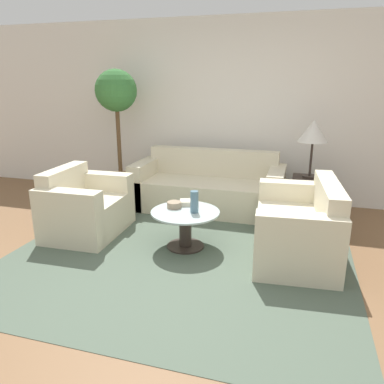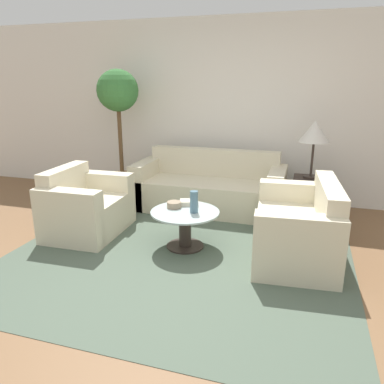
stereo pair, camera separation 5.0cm
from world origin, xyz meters
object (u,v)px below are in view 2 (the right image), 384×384
at_px(armchair, 84,209).
at_px(potted_plant, 119,112).
at_px(table_lamp, 315,133).
at_px(bowl, 174,205).
at_px(coffee_table, 185,224).
at_px(vase, 194,202).
at_px(sofa_main, 210,189).
at_px(loveseat, 301,230).
at_px(book_stack, 189,202).

xyz_separation_m(armchair, potted_plant, (-0.21, 1.37, 1.01)).
height_order(table_lamp, bowl, table_lamp).
bearing_deg(coffee_table, potted_plant, 135.93).
xyz_separation_m(table_lamp, vase, (-1.15, -1.35, -0.59)).
bearing_deg(sofa_main, coffee_table, -86.86).
bearing_deg(vase, bowl, 161.31).
distance_m(table_lamp, bowl, 2.00).
bearing_deg(loveseat, table_lamp, 172.40).
height_order(table_lamp, book_stack, table_lamp).
bearing_deg(table_lamp, book_stack, -138.38).
height_order(sofa_main, coffee_table, sofa_main).
height_order(sofa_main, book_stack, sofa_main).
bearing_deg(table_lamp, coffee_table, -132.84).
relative_size(loveseat, vase, 5.90).
height_order(potted_plant, vase, potted_plant).
xyz_separation_m(vase, book_stack, (-0.13, 0.22, -0.09)).
bearing_deg(loveseat, bowl, -91.81).
bearing_deg(bowl, potted_plant, 134.44).
height_order(loveseat, bowl, loveseat).
xyz_separation_m(sofa_main, bowl, (-0.08, -1.25, 0.17)).
height_order(table_lamp, potted_plant, potted_plant).
bearing_deg(table_lamp, potted_plant, 178.26).
bearing_deg(armchair, vase, -94.58).
xyz_separation_m(sofa_main, coffee_table, (0.07, -1.32, -0.01)).
bearing_deg(sofa_main, bowl, -93.54).
bearing_deg(bowl, coffee_table, -27.09).
distance_m(armchair, table_lamp, 2.94).
relative_size(loveseat, coffee_table, 1.87).
bearing_deg(vase, armchair, 177.21).
xyz_separation_m(sofa_main, vase, (0.17, -1.33, 0.25)).
height_order(armchair, bowl, armchair).
relative_size(coffee_table, table_lamp, 1.00).
relative_size(sofa_main, bowl, 13.11).
height_order(vase, bowl, vase).
xyz_separation_m(table_lamp, book_stack, (-1.27, -1.13, -0.68)).
bearing_deg(book_stack, potted_plant, 120.73).
relative_size(bowl, book_stack, 0.65).
bearing_deg(potted_plant, book_stack, -39.87).
relative_size(coffee_table, potted_plant, 0.39).
height_order(potted_plant, book_stack, potted_plant).
bearing_deg(bowl, loveseat, 2.95).
xyz_separation_m(armchair, loveseat, (2.45, 0.09, -0.00)).
bearing_deg(sofa_main, potted_plant, 175.78).
relative_size(vase, book_stack, 0.98).
bearing_deg(sofa_main, book_stack, -87.46).
bearing_deg(coffee_table, armchair, 177.37).
bearing_deg(coffee_table, vase, -4.82).
distance_m(armchair, book_stack, 1.26).
distance_m(potted_plant, book_stack, 2.08).
distance_m(table_lamp, vase, 1.87).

